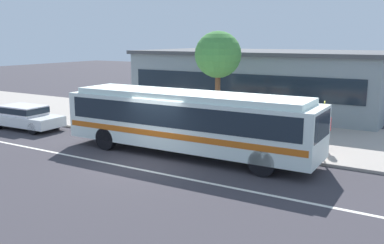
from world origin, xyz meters
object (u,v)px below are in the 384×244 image
(sedan_behind_bus, at_px, (25,116))
(transit_bus, at_px, (188,119))
(pedestrian_waiting_near_sign, at_px, (327,128))
(street_tree_near_stop, at_px, (218,55))
(bus_stop_sign, at_px, (323,122))

(sedan_behind_bus, bearing_deg, transit_bus, 0.52)
(pedestrian_waiting_near_sign, bearing_deg, street_tree_near_stop, 166.57)
(pedestrian_waiting_near_sign, bearing_deg, bus_stop_sign, -83.66)
(pedestrian_waiting_near_sign, xyz_separation_m, bus_stop_sign, (0.13, -1.20, 0.49))
(sedan_behind_bus, bearing_deg, street_tree_near_stop, 27.55)
(street_tree_near_stop, bearing_deg, sedan_behind_bus, -152.45)
(transit_bus, height_order, street_tree_near_stop, street_tree_near_stop)
(transit_bus, xyz_separation_m, bus_stop_sign, (5.10, 2.12, 0.03))
(transit_bus, xyz_separation_m, sedan_behind_bus, (-10.42, -0.09, -0.85))
(transit_bus, height_order, bus_stop_sign, transit_bus)
(transit_bus, relative_size, pedestrian_waiting_near_sign, 6.67)
(sedan_behind_bus, distance_m, bus_stop_sign, 15.71)
(bus_stop_sign, bearing_deg, street_tree_near_stop, 156.87)
(sedan_behind_bus, relative_size, street_tree_near_stop, 0.83)
(transit_bus, relative_size, bus_stop_sign, 4.88)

